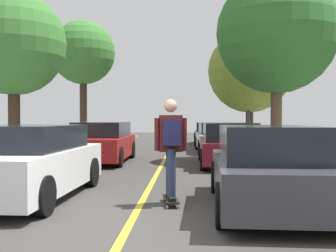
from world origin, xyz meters
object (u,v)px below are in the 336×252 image
at_px(parked_car_left_near, 102,142).
at_px(street_tree_left_near, 83,53).
at_px(street_tree_right_nearest, 277,34).
at_px(fire_hydrant, 42,152).
at_px(parked_car_right_farthest, 209,133).
at_px(street_tree_right_near, 250,71).
at_px(parked_car_left_nearest, 30,162).
at_px(parked_car_right_far, 216,137).
at_px(street_tree_left_nearest, 14,44).
at_px(parked_car_right_nearest, 267,168).
at_px(skateboarder, 171,142).
at_px(skateboard, 171,199).
at_px(streetlamp, 249,86).
at_px(parked_car_right_near, 228,144).

distance_m(parked_car_left_near, street_tree_left_near, 6.46).
xyz_separation_m(street_tree_right_nearest, fire_hydrant, (-7.72, -2.45, -4.09)).
bearing_deg(street_tree_left_near, street_tree_right_nearest, -27.09).
relative_size(parked_car_left_near, parked_car_right_farthest, 0.98).
bearing_deg(fire_hydrant, street_tree_right_near, 48.46).
xyz_separation_m(parked_car_left_nearest, street_tree_left_near, (-1.88, 11.39, 3.92)).
relative_size(parked_car_right_farthest, street_tree_right_nearest, 0.69).
height_order(parked_car_right_far, street_tree_left_nearest, street_tree_left_nearest).
xyz_separation_m(parked_car_right_nearest, parked_car_right_farthest, (0.00, 17.65, -0.02)).
distance_m(parked_car_right_farthest, skateboarder, 17.52).
height_order(street_tree_right_near, skateboard, street_tree_right_near).
bearing_deg(parked_car_right_nearest, streetlamp, 82.68).
bearing_deg(street_tree_left_nearest, street_tree_right_near, 50.61).
bearing_deg(skateboard, street_tree_right_nearest, 65.45).
distance_m(parked_car_left_near, skateboarder, 7.59).
distance_m(parked_car_right_nearest, street_tree_right_near, 14.70).
xyz_separation_m(parked_car_left_near, fire_hydrant, (-1.50, -1.80, -0.21)).
relative_size(street_tree_right_nearest, streetlamp, 1.26).
distance_m(street_tree_left_nearest, skateboard, 7.09).
distance_m(parked_car_right_nearest, street_tree_left_nearest, 8.13).
bearing_deg(parked_car_right_near, street_tree_right_near, 76.52).
bearing_deg(street_tree_left_nearest, fire_hydrant, 71.78).
bearing_deg(parked_car_right_near, parked_car_left_near, 167.97).
height_order(parked_car_right_near, street_tree_right_near, street_tree_right_near).
bearing_deg(parked_car_left_near, parked_car_right_farthest, 67.26).
xyz_separation_m(street_tree_right_nearest, skateboard, (-3.51, -7.69, -4.49)).
bearing_deg(skateboarder, parked_car_right_nearest, -7.44).
height_order(parked_car_right_far, street_tree_right_nearest, street_tree_right_nearest).
distance_m(parked_car_right_far, fire_hydrant, 8.59).
bearing_deg(street_tree_right_nearest, skateboard, -114.55).
height_order(parked_car_left_nearest, skateboarder, skateboarder).
relative_size(street_tree_left_nearest, fire_hydrant, 7.08).
bearing_deg(streetlamp, parked_car_right_farthest, 113.57).
distance_m(fire_hydrant, skateboarder, 6.78).
bearing_deg(parked_car_right_farthest, parked_car_right_near, -90.00).
xyz_separation_m(parked_car_right_far, streetlamp, (1.75, 1.85, 2.50)).
xyz_separation_m(parked_car_right_far, street_tree_left_nearest, (-6.22, -7.44, 2.94)).
relative_size(parked_car_left_nearest, skateboarder, 2.44).
height_order(parked_car_left_nearest, fire_hydrant, parked_car_left_nearest).
bearing_deg(parked_car_right_nearest, street_tree_right_nearest, 76.68).
distance_m(street_tree_right_near, skateboard, 14.91).
distance_m(street_tree_right_nearest, skateboarder, 9.17).
bearing_deg(street_tree_right_near, parked_car_right_farthest, 118.61).
distance_m(street_tree_left_nearest, skateboarder, 6.67).
height_order(street_tree_right_near, streetlamp, street_tree_right_near).
height_order(parked_car_left_nearest, street_tree_left_nearest, street_tree_left_nearest).
distance_m(parked_car_left_nearest, street_tree_right_near, 15.24).
height_order(parked_car_right_farthest, street_tree_right_nearest, street_tree_right_nearest).
distance_m(parked_car_right_farthest, street_tree_right_near, 5.13).
bearing_deg(parked_car_right_near, parked_car_right_far, 89.98).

